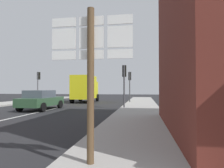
{
  "coord_description": "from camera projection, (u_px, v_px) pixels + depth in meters",
  "views": [
    {
      "loc": [
        7.03,
        -4.34,
        1.6
      ],
      "look_at": [
        4.79,
        9.78,
        1.93
      ],
      "focal_mm": 31.86,
      "sensor_mm": 36.0,
      "label": 1
    }
  ],
  "objects": [
    {
      "name": "traffic_light_far_left",
      "position": [
        38.0,
        80.0,
        24.03
      ],
      "size": [
        0.3,
        0.49,
        3.6
      ],
      "color": "#47474C",
      "rests_on": "ground"
    },
    {
      "name": "traffic_light_near_right",
      "position": [
        124.0,
        77.0,
        15.56
      ],
      "size": [
        0.3,
        0.49,
        3.43
      ],
      "color": "#47474C",
      "rests_on": "ground"
    },
    {
      "name": "delivery_truck",
      "position": [
        85.0,
        88.0,
        23.15
      ],
      "size": [
        2.68,
        5.09,
        3.05
      ],
      "color": "yellow",
      "rests_on": "ground"
    },
    {
      "name": "sidewalk_right",
      "position": [
        139.0,
        113.0,
        12.19
      ],
      "size": [
        3.01,
        44.0,
        0.14
      ],
      "primitive_type": "cube",
      "color": "#9E9B96",
      "rests_on": "ground"
    },
    {
      "name": "ground_plane",
      "position": [
        51.0,
        109.0,
        15.22
      ],
      "size": [
        80.0,
        80.0,
        0.0
      ],
      "primitive_type": "plane",
      "color": "#232326"
    },
    {
      "name": "sedan_far",
      "position": [
        41.0,
        100.0,
        14.97
      ],
      "size": [
        2.04,
        4.23,
        1.47
      ],
      "color": "#2D5133",
      "rests_on": "ground"
    },
    {
      "name": "route_sign_post",
      "position": [
        91.0,
        68.0,
        3.93
      ],
      "size": [
        1.66,
        0.14,
        3.2
      ],
      "color": "brown",
      "rests_on": "ground"
    },
    {
      "name": "traffic_light_far_right",
      "position": [
        130.0,
        80.0,
        21.8
      ],
      "size": [
        0.3,
        0.49,
        3.42
      ],
      "color": "#47474C",
      "rests_on": "ground"
    },
    {
      "name": "lane_centre_stripe",
      "position": [
        18.0,
        117.0,
        11.27
      ],
      "size": [
        0.16,
        12.0,
        0.01
      ],
      "primitive_type": "cube",
      "color": "silver",
      "rests_on": "ground"
    }
  ]
}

